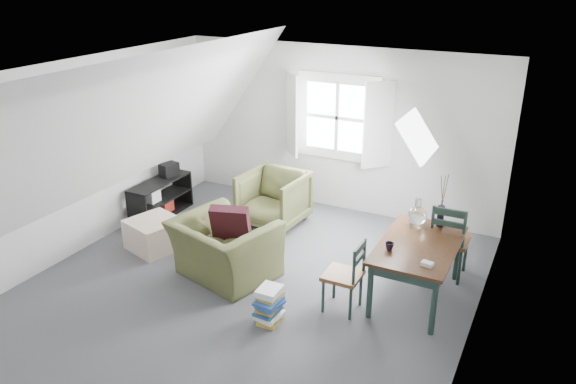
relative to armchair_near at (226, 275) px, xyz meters
The scene contains 24 objects.
floor 0.42m from the armchair_near, 21.70° to the right, with size 5.50×5.50×0.00m, color #47474B.
ceiling 2.54m from the armchair_near, 21.70° to the right, with size 5.50×5.50×0.00m, color white.
wall_back 2.91m from the armchair_near, 81.39° to the left, with size 5.00×5.00×0.00m, color silver.
wall_front 3.19m from the armchair_near, 82.30° to the right, with size 5.00×5.00×0.00m, color silver.
wall_left 2.45m from the armchair_near, behind, with size 5.50×5.50×0.00m, color silver.
wall_right 3.16m from the armchair_near, ahead, with size 5.50×5.50×0.00m, color silver.
slope_left 2.12m from the armchair_near, behind, with size 5.50×5.50×0.00m, color white.
slope_right 2.64m from the armchair_near, ahead, with size 5.50×5.50×0.00m, color white.
dormer_window 2.93m from the armchair_near, 81.13° to the left, with size 1.71×0.35×1.30m.
skylight 2.85m from the armchair_near, 30.48° to the left, with size 0.55×0.75×0.04m, color white.
armchair_near is the anchor object (origin of this frame).
armchair_far 1.60m from the armchair_near, 96.57° to the left, with size 0.85×0.87×0.79m, color #484C2A.
throw_pillow 0.67m from the armchair_near, 90.00° to the left, with size 0.47×0.13×0.47m, color #320D17.
ottoman 1.27m from the armchair_near, behind, with size 0.62×0.62×0.41m, color #C6AD95.
dining_table 2.35m from the armchair_near, 14.60° to the left, with size 0.83×1.38×0.69m.
demijohn 2.43m from the armchair_near, 26.52° to the left, with size 0.23×0.23×0.33m.
vase_twigs 2.69m from the armchair_near, 26.02° to the left, with size 0.08×0.09×0.65m.
cup 2.09m from the armchair_near, ahead, with size 0.10×0.10×0.09m, color black.
paper_box 2.51m from the armchair_near, ahead, with size 0.12×0.08×0.04m, color white.
dining_chair_far 2.75m from the armchair_near, 26.65° to the left, with size 0.45×0.45×0.97m.
dining_chair_near 1.63m from the armchair_near, ahead, with size 0.39×0.39×0.84m.
media_shelf 2.14m from the armchair_near, 150.47° to the left, with size 0.37×1.10×0.56m.
electronics_box 2.37m from the armchair_near, 144.16° to the left, with size 0.19×0.26×0.21m, color black.
magazine_stack 1.13m from the armchair_near, 32.56° to the right, with size 0.30×0.35×0.40m.
Camera 1 is at (3.00, -4.88, 3.56)m, focal length 35.00 mm.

